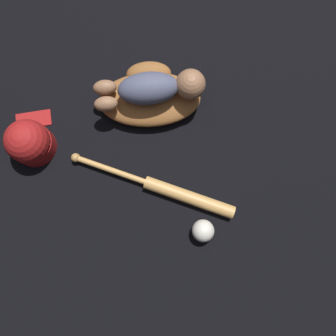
# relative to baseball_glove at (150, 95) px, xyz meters

# --- Properties ---
(ground_plane) EXTENTS (6.00, 6.00, 0.00)m
(ground_plane) POSITION_rel_baseball_glove_xyz_m (0.03, -0.01, -0.04)
(ground_plane) COLOR black
(baseball_glove) EXTENTS (0.40, 0.31, 0.08)m
(baseball_glove) POSITION_rel_baseball_glove_xyz_m (0.00, 0.00, 0.00)
(baseball_glove) COLOR #935B2D
(baseball_glove) RESTS_ON ground
(baby_figure) EXTENTS (0.38, 0.18, 0.10)m
(baby_figure) POSITION_rel_baseball_glove_xyz_m (0.02, -0.02, 0.09)
(baby_figure) COLOR #4C516B
(baby_figure) RESTS_ON baseball_glove
(baseball_bat) EXTENTS (0.48, 0.39, 0.04)m
(baseball_bat) POSITION_rel_baseball_glove_xyz_m (-0.04, -0.35, -0.02)
(baseball_bat) COLOR tan
(baseball_bat) RESTS_ON ground
(baseball) EXTENTS (0.07, 0.07, 0.07)m
(baseball) POSITION_rel_baseball_glove_xyz_m (0.01, -0.51, -0.00)
(baseball) COLOR silver
(baseball) RESTS_ON ground
(baseball_cap) EXTENTS (0.16, 0.22, 0.15)m
(baseball_cap) POSITION_rel_baseball_glove_xyz_m (-0.44, -0.04, 0.02)
(baseball_cap) COLOR maroon
(baseball_cap) RESTS_ON ground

